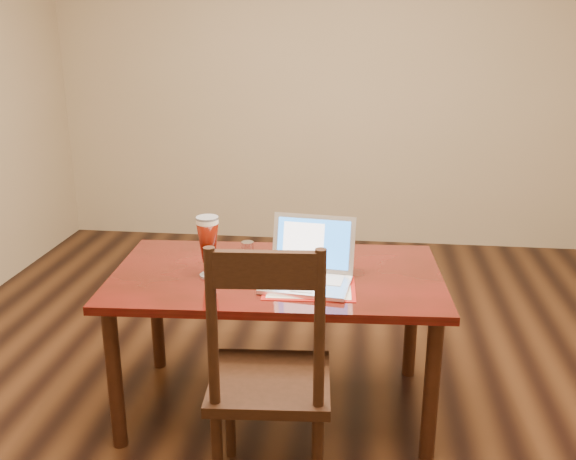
# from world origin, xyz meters

# --- Properties ---
(ground) EXTENTS (5.00, 5.00, 0.00)m
(ground) POSITION_xyz_m (0.00, 0.00, 0.00)
(ground) COLOR black
(ground) RESTS_ON ground
(room_shell) EXTENTS (4.51, 5.01, 2.71)m
(room_shell) POSITION_xyz_m (0.00, 0.00, 1.76)
(room_shell) COLOR tan
(room_shell) RESTS_ON ground
(dining_table) EXTENTS (1.49, 0.90, 0.95)m
(dining_table) POSITION_xyz_m (-0.15, 0.02, 0.61)
(dining_table) COLOR #500D0A
(dining_table) RESTS_ON ground
(dining_chair) EXTENTS (0.47, 0.46, 1.05)m
(dining_chair) POSITION_xyz_m (-0.10, -0.55, 0.49)
(dining_chair) COLOR black
(dining_chair) RESTS_ON ground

